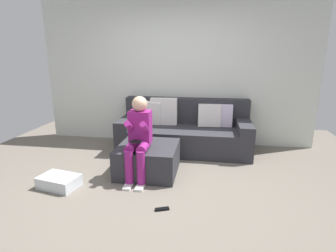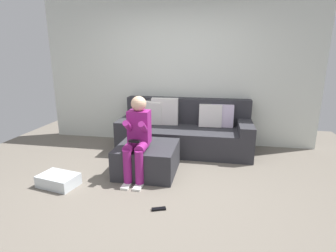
# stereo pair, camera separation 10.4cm
# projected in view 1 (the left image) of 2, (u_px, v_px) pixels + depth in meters

# --- Properties ---
(ground_plane) EXTENTS (6.59, 6.59, 0.00)m
(ground_plane) POSITION_uv_depth(u_px,v_px,m) (154.00, 190.00, 3.35)
(ground_plane) COLOR #6B6359
(wall_back) EXTENTS (5.07, 0.10, 2.78)m
(wall_back) POSITION_uv_depth(u_px,v_px,m) (176.00, 69.00, 4.94)
(wall_back) COLOR silver
(wall_back) RESTS_ON ground_plane
(couch_sectional) EXTENTS (2.26, 0.95, 0.90)m
(couch_sectional) POSITION_uv_depth(u_px,v_px,m) (184.00, 131.00, 4.75)
(couch_sectional) COLOR #2D2D33
(couch_sectional) RESTS_ON ground_plane
(ottoman) EXTENTS (0.83, 0.82, 0.41)m
(ottoman) POSITION_uv_depth(u_px,v_px,m) (148.00, 159.00, 3.81)
(ottoman) COLOR #2D2D33
(ottoman) RESTS_ON ground_plane
(person_seated) EXTENTS (0.29, 0.59, 1.12)m
(person_seated) POSITION_uv_depth(u_px,v_px,m) (139.00, 135.00, 3.53)
(person_seated) COLOR #8C1E72
(person_seated) RESTS_ON ground_plane
(storage_bin) EXTENTS (0.54, 0.41, 0.15)m
(storage_bin) POSITION_uv_depth(u_px,v_px,m) (59.00, 182.00, 3.42)
(storage_bin) COLOR silver
(storage_bin) RESTS_ON ground_plane
(remote_near_ottoman) EXTENTS (0.16, 0.10, 0.02)m
(remote_near_ottoman) POSITION_uv_depth(u_px,v_px,m) (162.00, 209.00, 2.92)
(remote_near_ottoman) COLOR black
(remote_near_ottoman) RESTS_ON ground_plane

